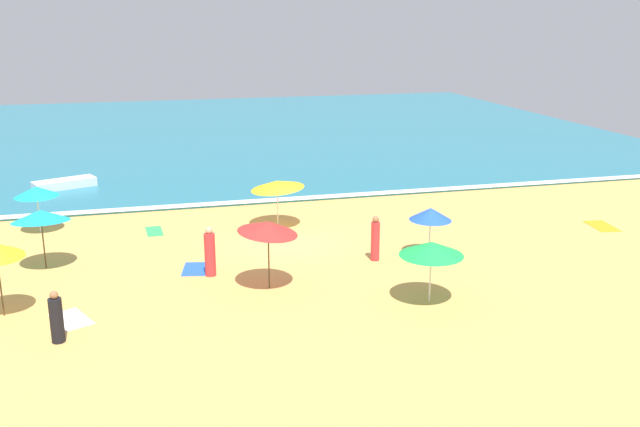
{
  "coord_description": "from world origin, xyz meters",
  "views": [
    {
      "loc": [
        -5.6,
        -26.9,
        8.9
      ],
      "look_at": [
        1.64,
        0.94,
        0.8
      ],
      "focal_mm": 39.95,
      "sensor_mm": 36.0,
      "label": 1
    }
  ],
  "objects_px": {
    "beach_umbrella_3": "(431,248)",
    "beach_umbrella_4": "(277,185)",
    "beach_umbrella_6": "(41,216)",
    "small_boat_0": "(64,184)",
    "beach_umbrella_0": "(36,192)",
    "beachgoer_5": "(56,319)",
    "beach_umbrella_1": "(268,227)",
    "beach_umbrella_2": "(431,214)",
    "beachgoer_2": "(210,253)",
    "beachgoer_1": "(375,239)"
  },
  "relations": [
    {
      "from": "beachgoer_5",
      "to": "beach_umbrella_4",
      "type": "bearing_deg",
      "value": 49.09
    },
    {
      "from": "beachgoer_1",
      "to": "beachgoer_5",
      "type": "xyz_separation_m",
      "value": [
        -10.84,
        -4.29,
        -0.11
      ]
    },
    {
      "from": "beach_umbrella_6",
      "to": "beachgoer_1",
      "type": "bearing_deg",
      "value": -10.59
    },
    {
      "from": "beach_umbrella_3",
      "to": "beach_umbrella_1",
      "type": "bearing_deg",
      "value": 152.56
    },
    {
      "from": "beach_umbrella_1",
      "to": "beach_umbrella_0",
      "type": "bearing_deg",
      "value": 133.37
    },
    {
      "from": "beach_umbrella_6",
      "to": "beachgoer_5",
      "type": "bearing_deg",
      "value": -81.32
    },
    {
      "from": "beach_umbrella_0",
      "to": "beachgoer_5",
      "type": "bearing_deg",
      "value": -81.44
    },
    {
      "from": "beachgoer_2",
      "to": "beachgoer_5",
      "type": "distance_m",
      "value": 6.33
    },
    {
      "from": "beachgoer_5",
      "to": "beach_umbrella_6",
      "type": "bearing_deg",
      "value": 98.68
    },
    {
      "from": "beach_umbrella_1",
      "to": "beachgoer_1",
      "type": "bearing_deg",
      "value": 22.1
    },
    {
      "from": "beach_umbrella_6",
      "to": "beachgoer_2",
      "type": "relative_size",
      "value": 1.28
    },
    {
      "from": "beach_umbrella_0",
      "to": "beach_umbrella_4",
      "type": "height_order",
      "value": "beach_umbrella_4"
    },
    {
      "from": "beach_umbrella_1",
      "to": "beachgoer_5",
      "type": "xyz_separation_m",
      "value": [
        -6.49,
        -2.53,
        -1.43
      ]
    },
    {
      "from": "beach_umbrella_2",
      "to": "beachgoer_1",
      "type": "height_order",
      "value": "beach_umbrella_2"
    },
    {
      "from": "beach_umbrella_3",
      "to": "beachgoer_5",
      "type": "height_order",
      "value": "beach_umbrella_3"
    },
    {
      "from": "beach_umbrella_3",
      "to": "beach_umbrella_6",
      "type": "height_order",
      "value": "beach_umbrella_6"
    },
    {
      "from": "beach_umbrella_2",
      "to": "beachgoer_2",
      "type": "xyz_separation_m",
      "value": [
        -8.28,
        -0.03,
        -0.82
      ]
    },
    {
      "from": "beach_umbrella_0",
      "to": "beachgoer_2",
      "type": "distance_m",
      "value": 9.5
    },
    {
      "from": "small_boat_0",
      "to": "beach_umbrella_6",
      "type": "bearing_deg",
      "value": -88.51
    },
    {
      "from": "beach_umbrella_1",
      "to": "beach_umbrella_3",
      "type": "xyz_separation_m",
      "value": [
        4.74,
        -2.46,
        -0.34
      ]
    },
    {
      "from": "beach_umbrella_0",
      "to": "beach_umbrella_2",
      "type": "relative_size",
      "value": 1.1
    },
    {
      "from": "beachgoer_2",
      "to": "beach_umbrella_1",
      "type": "bearing_deg",
      "value": -43.66
    },
    {
      "from": "beach_umbrella_3",
      "to": "small_boat_0",
      "type": "relative_size",
      "value": 0.88
    },
    {
      "from": "beach_umbrella_3",
      "to": "beachgoer_5",
      "type": "distance_m",
      "value": 11.28
    },
    {
      "from": "beachgoer_1",
      "to": "beachgoer_2",
      "type": "distance_m",
      "value": 6.12
    },
    {
      "from": "beachgoer_1",
      "to": "beach_umbrella_0",
      "type": "bearing_deg",
      "value": 151.18
    },
    {
      "from": "beach_umbrella_6",
      "to": "beach_umbrella_0",
      "type": "bearing_deg",
      "value": 98.39
    },
    {
      "from": "beachgoer_1",
      "to": "beach_umbrella_2",
      "type": "bearing_deg",
      "value": -0.98
    },
    {
      "from": "beach_umbrella_6",
      "to": "small_boat_0",
      "type": "height_order",
      "value": "beach_umbrella_6"
    },
    {
      "from": "beach_umbrella_3",
      "to": "beachgoer_2",
      "type": "height_order",
      "value": "beach_umbrella_3"
    },
    {
      "from": "beach_umbrella_1",
      "to": "beach_umbrella_2",
      "type": "distance_m",
      "value": 6.75
    },
    {
      "from": "beach_umbrella_4",
      "to": "small_boat_0",
      "type": "bearing_deg",
      "value": 135.11
    },
    {
      "from": "small_boat_0",
      "to": "beach_umbrella_4",
      "type": "bearing_deg",
      "value": -44.89
    },
    {
      "from": "beachgoer_5",
      "to": "small_boat_0",
      "type": "relative_size",
      "value": 0.46
    },
    {
      "from": "beach_umbrella_2",
      "to": "small_boat_0",
      "type": "height_order",
      "value": "beach_umbrella_2"
    },
    {
      "from": "beach_umbrella_2",
      "to": "beachgoer_2",
      "type": "relative_size",
      "value": 1.27
    },
    {
      "from": "beach_umbrella_0",
      "to": "beachgoer_2",
      "type": "bearing_deg",
      "value": -47.41
    },
    {
      "from": "beach_umbrella_0",
      "to": "small_boat_0",
      "type": "xyz_separation_m",
      "value": [
        0.37,
        7.69,
        -1.45
      ]
    },
    {
      "from": "beach_umbrella_3",
      "to": "beach_umbrella_4",
      "type": "bearing_deg",
      "value": 108.11
    },
    {
      "from": "beachgoer_1",
      "to": "beach_umbrella_1",
      "type": "bearing_deg",
      "value": -157.9
    },
    {
      "from": "beach_umbrella_3",
      "to": "beachgoer_1",
      "type": "distance_m",
      "value": 4.36
    },
    {
      "from": "beach_umbrella_2",
      "to": "beachgoer_5",
      "type": "height_order",
      "value": "beach_umbrella_2"
    },
    {
      "from": "beach_umbrella_4",
      "to": "small_boat_0",
      "type": "relative_size",
      "value": 0.75
    },
    {
      "from": "beach_umbrella_2",
      "to": "beach_umbrella_4",
      "type": "height_order",
      "value": "beach_umbrella_4"
    },
    {
      "from": "beach_umbrella_3",
      "to": "beach_umbrella_2",
      "type": "bearing_deg",
      "value": 67.16
    },
    {
      "from": "beach_umbrella_0",
      "to": "beachgoer_1",
      "type": "xyz_separation_m",
      "value": [
        12.52,
        -6.89,
        -0.96
      ]
    },
    {
      "from": "beachgoer_2",
      "to": "small_boat_0",
      "type": "distance_m",
      "value": 15.86
    },
    {
      "from": "beach_umbrella_6",
      "to": "beach_umbrella_1",
      "type": "bearing_deg",
      "value": -27.98
    },
    {
      "from": "beach_umbrella_0",
      "to": "beach_umbrella_6",
      "type": "xyz_separation_m",
      "value": [
        0.69,
        -4.68,
        0.2
      ]
    },
    {
      "from": "beach_umbrella_1",
      "to": "small_boat_0",
      "type": "xyz_separation_m",
      "value": [
        -7.81,
        16.35,
        -1.81
      ]
    }
  ]
}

